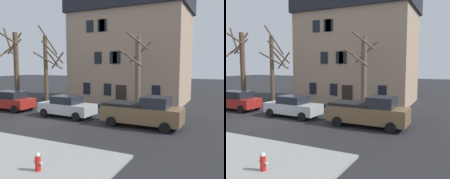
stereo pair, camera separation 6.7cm
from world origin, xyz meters
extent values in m
plane|color=#262628|center=(0.00, 0.00, 0.00)|extent=(120.00, 120.00, 0.00)
cube|color=tan|center=(2.22, 12.44, 4.80)|extent=(12.12, 7.57, 9.60)
cube|color=#23262D|center=(2.22, 12.44, 10.62)|extent=(12.62, 8.07, 2.05)
cube|color=#2D231E|center=(2.68, 8.60, 1.05)|extent=(1.10, 0.12, 2.10)
cube|color=black|center=(-1.28, 8.61, 1.60)|extent=(0.80, 0.08, 1.20)
cube|color=black|center=(1.18, 8.61, 1.60)|extent=(0.80, 0.08, 1.20)
cube|color=black|center=(6.21, 8.61, 1.60)|extent=(0.80, 0.08, 1.20)
cube|color=black|center=(0.09, 8.61, 4.80)|extent=(0.80, 0.08, 1.20)
cube|color=black|center=(1.85, 8.61, 4.80)|extent=(0.80, 0.08, 1.20)
cube|color=black|center=(2.18, 8.61, 4.80)|extent=(0.80, 0.08, 1.20)
cube|color=black|center=(-0.83, 8.61, 8.00)|extent=(0.80, 0.08, 1.20)
cube|color=black|center=(0.50, 8.61, 8.00)|extent=(0.80, 0.08, 1.20)
cube|color=black|center=(0.69, 8.61, 8.00)|extent=(0.80, 0.08, 1.20)
cylinder|color=brown|center=(-8.26, 5.76, 3.74)|extent=(0.51, 0.51, 7.48)
cylinder|color=brown|center=(-8.49, 4.99, 6.57)|extent=(1.74, 0.67, 2.74)
cylinder|color=brown|center=(-9.52, 5.59, 5.51)|extent=(0.54, 2.62, 1.60)
cylinder|color=brown|center=(-8.58, 6.20, 6.70)|extent=(1.10, 0.86, 1.73)
cylinder|color=brown|center=(-8.09, 4.79, 6.72)|extent=(2.07, 0.53, 1.34)
cylinder|color=brown|center=(-8.84, 6.15, 6.08)|extent=(1.01, 1.38, 1.73)
cylinder|color=brown|center=(-3.51, 4.92, 3.40)|extent=(0.38, 0.38, 6.79)
cylinder|color=brown|center=(-2.41, 4.63, 5.22)|extent=(0.73, 2.33, 2.02)
cylinder|color=brown|center=(-3.00, 6.03, 4.50)|extent=(2.34, 1.18, 1.63)
cylinder|color=brown|center=(-2.80, 4.48, 6.33)|extent=(1.04, 1.59, 2.59)
cylinder|color=brown|center=(-2.71, 4.97, 4.68)|extent=(0.23, 1.70, 1.32)
cylinder|color=brown|center=(-2.52, 4.12, 4.47)|extent=(1.75, 2.12, 1.57)
cylinder|color=brown|center=(5.35, 5.96, 3.18)|extent=(0.47, 0.47, 6.35)
cylinder|color=brown|center=(5.21, 6.87, 5.15)|extent=(1.95, 0.47, 1.82)
cylinder|color=brown|center=(5.09, 4.86, 4.68)|extent=(2.33, 0.72, 1.53)
cylinder|color=brown|center=(5.59, 5.12, 6.01)|extent=(1.83, 0.65, 1.54)
cube|color=#AD231E|center=(-5.39, 2.33, 0.72)|extent=(4.24, 1.83, 0.80)
cube|color=#1E232B|center=(-5.48, 2.33, 1.43)|extent=(2.63, 1.61, 0.62)
cylinder|color=black|center=(-3.95, 3.24, 0.34)|extent=(0.68, 0.22, 0.68)
cylinder|color=black|center=(-3.95, 1.41, 0.34)|extent=(0.68, 0.22, 0.68)
cylinder|color=black|center=(-6.83, 3.24, 0.34)|extent=(0.68, 0.22, 0.68)
cube|color=#B7BABF|center=(0.85, 2.21, 0.71)|extent=(4.64, 2.02, 0.78)
cube|color=#1E232B|center=(0.85, 2.21, 1.39)|extent=(2.17, 1.69, 0.58)
cylinder|color=black|center=(2.44, 3.04, 0.34)|extent=(0.69, 0.25, 0.68)
cylinder|color=black|center=(2.36, 1.23, 0.34)|extent=(0.69, 0.25, 0.68)
cylinder|color=black|center=(-0.65, 3.19, 0.34)|extent=(0.69, 0.25, 0.68)
cylinder|color=black|center=(-0.74, 1.37, 0.34)|extent=(0.69, 0.25, 0.68)
cube|color=brown|center=(7.10, 1.99, 0.84)|extent=(5.30, 2.02, 1.03)
cube|color=#1E232B|center=(8.05, 1.98, 1.70)|extent=(1.71, 1.73, 0.70)
cube|color=black|center=(5.94, 2.01, 1.45)|extent=(2.77, 1.90, 0.20)
cylinder|color=black|center=(8.91, 2.93, 0.34)|extent=(0.68, 0.23, 0.68)
cylinder|color=black|center=(8.88, 1.00, 0.34)|extent=(0.68, 0.23, 0.68)
cylinder|color=black|center=(5.32, 2.99, 0.34)|extent=(0.68, 0.23, 0.68)
cylinder|color=black|center=(5.29, 1.05, 0.34)|extent=(0.68, 0.23, 0.68)
cylinder|color=red|center=(5.84, -6.42, 0.41)|extent=(0.22, 0.22, 0.58)
sphere|color=silver|center=(5.84, -6.42, 0.72)|extent=(0.21, 0.21, 0.21)
cylinder|color=silver|center=(5.68, -6.42, 0.44)|extent=(0.10, 0.09, 0.09)
cylinder|color=silver|center=(6.00, -6.42, 0.44)|extent=(0.10, 0.09, 0.09)
torus|color=black|center=(-3.61, 5.45, 0.36)|extent=(0.70, 0.22, 0.71)
torus|color=black|center=(-4.61, 5.71, 0.36)|extent=(0.70, 0.22, 0.71)
cylinder|color=black|center=(-4.11, 5.58, 0.58)|extent=(0.98, 0.29, 0.19)
cylinder|color=black|center=(-4.30, 5.63, 0.81)|extent=(0.10, 0.06, 0.45)
camera|label=1|loc=(12.19, -13.13, 4.13)|focal=38.84mm
camera|label=2|loc=(12.25, -13.10, 4.13)|focal=38.84mm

